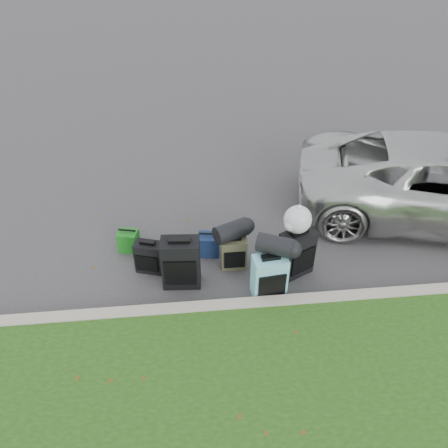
{
  "coord_description": "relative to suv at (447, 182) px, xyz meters",
  "views": [
    {
      "loc": [
        -0.6,
        -4.91,
        4.42
      ],
      "look_at": [
        -0.1,
        0.2,
        0.55
      ],
      "focal_mm": 35.0,
      "sensor_mm": 36.0,
      "label": 1
    }
  ],
  "objects": [
    {
      "name": "duffel_right",
      "position": [
        -3.15,
        -1.45,
        0.11
      ],
      "size": [
        0.53,
        0.44,
        0.26
      ],
      "primitive_type": "cylinder",
      "rotation": [
        0.0,
        1.57,
        -0.44
      ],
      "color": "black",
      "rests_on": "suitcase_teal"
    },
    {
      "name": "ground",
      "position": [
        -3.63,
        -0.83,
        -0.67
      ],
      "size": [
        120.0,
        120.0,
        0.0
      ],
      "primitive_type": "plane",
      "color": "#383535",
      "rests_on": "ground"
    },
    {
      "name": "curb",
      "position": [
        -3.63,
        -1.83,
        -0.59
      ],
      "size": [
        120.0,
        0.18,
        0.15
      ],
      "primitive_type": "cube",
      "color": "#9E937F",
      "rests_on": "ground"
    },
    {
      "name": "duffel_left",
      "position": [
        -3.65,
        -0.92,
        -0.03
      ],
      "size": [
        0.56,
        0.44,
        0.26
      ],
      "primitive_type": "cylinder",
      "rotation": [
        0.0,
        1.57,
        0.42
      ],
      "color": "black",
      "rests_on": "suitcase_olive"
    },
    {
      "name": "tote_green",
      "position": [
        -5.19,
        -0.41,
        -0.5
      ],
      "size": [
        0.34,
        0.3,
        0.33
      ],
      "primitive_type": "cube",
      "rotation": [
        0.0,
        0.0,
        -0.23
      ],
      "color": "#19731A",
      "rests_on": "ground"
    },
    {
      "name": "suitcase_large_black_right",
      "position": [
        -2.75,
        -1.16,
        -0.31
      ],
      "size": [
        0.55,
        0.46,
        0.71
      ],
      "primitive_type": "cube",
      "rotation": [
        0.0,
        0.0,
        0.45
      ],
      "color": "black",
      "rests_on": "ground"
    },
    {
      "name": "suitcase_large_black_left",
      "position": [
        -4.39,
        -1.22,
        -0.29
      ],
      "size": [
        0.54,
        0.35,
        0.75
      ],
      "primitive_type": "cube",
      "rotation": [
        0.0,
        0.0,
        -0.07
      ],
      "color": "black",
      "rests_on": "ground"
    },
    {
      "name": "trash_bag",
      "position": [
        -2.77,
        -1.1,
        0.24
      ],
      "size": [
        0.39,
        0.39,
        0.39
      ],
      "primitive_type": "sphere",
      "color": "silver",
      "rests_on": "suitcase_large_black_right"
    },
    {
      "name": "suitcase_small_black",
      "position": [
        -4.85,
        -0.91,
        -0.42
      ],
      "size": [
        0.44,
        0.32,
        0.49
      ],
      "primitive_type": "cube",
      "rotation": [
        0.0,
        0.0,
        -0.29
      ],
      "color": "black",
      "rests_on": "ground"
    },
    {
      "name": "suitcase_teal",
      "position": [
        -3.21,
        -1.56,
        -0.35
      ],
      "size": [
        0.48,
        0.31,
        0.65
      ],
      "primitive_type": "cube",
      "rotation": [
        0.0,
        0.0,
        0.11
      ],
      "color": "#5A9EA9",
      "rests_on": "ground"
    },
    {
      "name": "suv",
      "position": [
        0.0,
        0.0,
        0.0
      ],
      "size": [
        5.22,
        3.37,
        1.34
      ],
      "primitive_type": "imported",
      "rotation": [
        0.0,
        0.0,
        1.31
      ],
      "color": "#B7B7B2",
      "rests_on": "ground"
    },
    {
      "name": "tote_navy",
      "position": [
        -3.97,
        -0.62,
        -0.5
      ],
      "size": [
        0.35,
        0.29,
        0.34
      ],
      "primitive_type": "cube",
      "rotation": [
        0.0,
        0.0,
        -0.13
      ],
      "color": "#15264C",
      "rests_on": "ground"
    },
    {
      "name": "suitcase_olive",
      "position": [
        -3.62,
        -0.95,
        -0.42
      ],
      "size": [
        0.37,
        0.23,
        0.51
      ],
      "primitive_type": "cube",
      "rotation": [
        0.0,
        0.0,
        -0.01
      ],
      "color": "#3B3925",
      "rests_on": "ground"
    }
  ]
}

